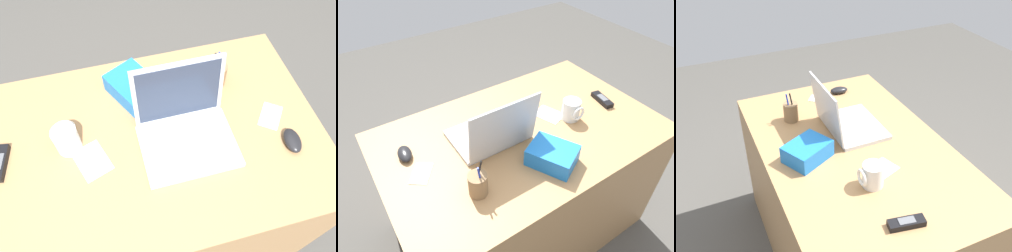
{
  "view_description": "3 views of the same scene",
  "coord_description": "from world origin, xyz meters",
  "views": [
    {
      "loc": [
        -0.07,
        -0.59,
        1.72
      ],
      "look_at": [
        0.09,
        -0.01,
        0.81
      ],
      "focal_mm": 35.15,
      "sensor_mm": 36.0,
      "label": 1
    },
    {
      "loc": [
        0.63,
        0.82,
        1.63
      ],
      "look_at": [
        0.08,
        -0.01,
        0.8
      ],
      "focal_mm": 32.12,
      "sensor_mm": 36.0,
      "label": 2
    },
    {
      "loc": [
        -1.21,
        0.6,
        1.74
      ],
      "look_at": [
        0.12,
        -0.0,
        0.77
      ],
      "focal_mm": 40.23,
      "sensor_mm": 36.0,
      "label": 3
    }
  ],
  "objects": [
    {
      "name": "desk",
      "position": [
        0.0,
        0.0,
        0.37
      ],
      "size": [
        1.28,
        0.8,
        0.73
      ],
      "primitive_type": "cube",
      "color": "#A87C4F",
      "rests_on": "ground"
    },
    {
      "name": "laptop",
      "position": [
        0.14,
        -0.02,
        0.79
      ],
      "size": [
        0.32,
        0.28,
        0.26
      ],
      "color": "silver",
      "rests_on": "desk"
    },
    {
      "name": "computer_mouse",
      "position": [
        0.5,
        -0.14,
        0.75
      ],
      "size": [
        0.07,
        0.1,
        0.03
      ],
      "primitive_type": "ellipsoid",
      "rotation": [
        0.0,
        0.0,
        -0.12
      ],
      "color": "black",
      "rests_on": "desk"
    },
    {
      "name": "coffee_mug_white",
      "position": [
        -0.25,
        0.05,
        0.78
      ],
      "size": [
        0.08,
        0.1,
        0.1
      ],
      "color": "white",
      "rests_on": "desk"
    },
    {
      "name": "cordless_phone",
      "position": [
        -0.48,
        0.03,
        0.74
      ],
      "size": [
        0.07,
        0.14,
        0.03
      ],
      "color": "black",
      "rests_on": "desk"
    },
    {
      "name": "pen_holder",
      "position": [
        0.33,
        0.19,
        0.78
      ],
      "size": [
        0.07,
        0.07,
        0.16
      ],
      "color": "olive",
      "rests_on": "desk"
    },
    {
      "name": "snack_bag",
      "position": [
        0.01,
        0.22,
        0.77
      ],
      "size": [
        0.21,
        0.23,
        0.08
      ],
      "primitive_type": "cube",
      "rotation": [
        0.0,
        0.0,
        0.47
      ],
      "color": "blue",
      "rests_on": "desk"
    },
    {
      "name": "paper_note_near_laptop",
      "position": [
        0.47,
        -0.02,
        0.73
      ],
      "size": [
        0.12,
        0.13,
        0.0
      ],
      "primitive_type": "cube",
      "rotation": [
        0.0,
        0.0,
        -0.64
      ],
      "color": "white",
      "rests_on": "desk"
    },
    {
      "name": "paper_note_left",
      "position": [
        -0.18,
        -0.03,
        0.73
      ],
      "size": [
        0.14,
        0.16,
        0.0
      ],
      "primitive_type": "cube",
      "rotation": [
        0.0,
        0.0,
        0.34
      ],
      "color": "white",
      "rests_on": "desk"
    }
  ]
}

